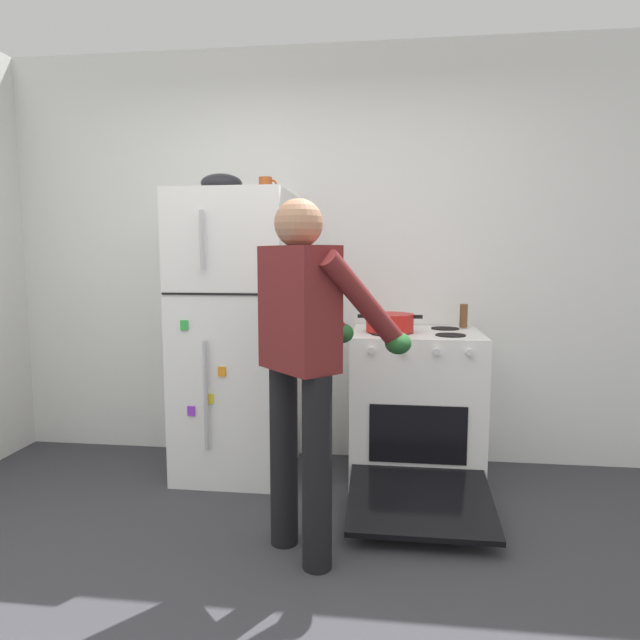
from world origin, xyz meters
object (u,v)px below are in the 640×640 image
(mixing_bowl, at_px, (222,183))
(pepper_mill, at_px, (464,316))
(red_pot, at_px, (390,322))
(coffee_mug, at_px, (266,185))
(refrigerator, at_px, (237,335))
(person_cook, at_px, (306,347))
(stove_range, at_px, (415,408))

(mixing_bowl, bearing_deg, pepper_mill, 7.69)
(red_pot, bearing_deg, pepper_mill, 28.52)
(coffee_mug, height_order, pepper_mill, coffee_mug)
(coffee_mug, bearing_deg, mixing_bowl, -169.22)
(refrigerator, height_order, pepper_mill, refrigerator)
(person_cook, height_order, mixing_bowl, mixing_bowl)
(red_pot, bearing_deg, person_cook, -113.24)
(pepper_mill, bearing_deg, person_cook, -126.73)
(person_cook, bearing_deg, stove_range, 59.34)
(coffee_mug, distance_m, mixing_bowl, 0.27)
(pepper_mill, relative_size, mixing_bowl, 0.58)
(refrigerator, xyz_separation_m, coffee_mug, (0.18, 0.05, 0.92))
(refrigerator, relative_size, person_cook, 1.09)
(coffee_mug, bearing_deg, pepper_mill, 7.01)
(stove_range, distance_m, person_cook, 1.16)
(red_pot, relative_size, mixing_bowl, 1.53)
(stove_range, xyz_separation_m, person_cook, (-0.53, -0.90, 0.51))
(stove_range, height_order, person_cook, person_cook)
(refrigerator, distance_m, coffee_mug, 0.94)
(refrigerator, distance_m, stove_range, 1.18)
(red_pot, bearing_deg, coffee_mug, 172.50)
(stove_range, distance_m, coffee_mug, 1.63)
(coffee_mug, height_order, mixing_bowl, mixing_bowl)
(pepper_mill, bearing_deg, refrigerator, -171.87)
(person_cook, height_order, red_pot, person_cook)
(refrigerator, height_order, red_pot, refrigerator)
(pepper_mill, bearing_deg, stove_range, -144.02)
(coffee_mug, bearing_deg, refrigerator, -164.60)
(red_pot, distance_m, coffee_mug, 1.12)
(person_cook, relative_size, red_pot, 4.21)
(refrigerator, bearing_deg, mixing_bowl, 179.78)
(stove_range, height_order, red_pot, red_pot)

